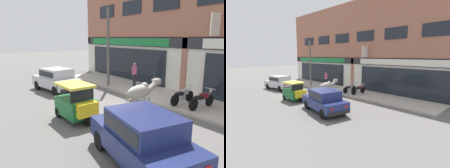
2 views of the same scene
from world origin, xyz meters
The scene contains 11 objects.
ground_plane centered at (0.00, 0.00, 0.00)m, with size 90.00×90.00×0.00m, color #605E5B.
sidewalk centered at (0.00, 3.72, 0.06)m, with size 19.00×3.05×0.13m, color #B7AFA3.
shop_building centered at (0.00, 5.51, 4.39)m, with size 23.00×1.40×9.20m.
cow centered at (1.13, 0.74, 1.01)m, with size 0.55×2.15×1.61m.
car_0 centered at (-5.14, -0.74, 0.81)m, with size 3.77×2.11×1.46m.
car_1 centered at (4.12, -2.03, 0.81)m, with size 3.79×2.18×1.46m.
auto_rickshaw centered at (0.18, -1.98, 0.66)m, with size 2.00×1.19×1.52m.
motorcycle_0 centered at (1.55, 3.15, 0.51)m, with size 0.52×1.81×0.88m.
motorcycle_1 centered at (2.54, 3.26, 0.51)m, with size 0.52×1.81×0.88m.
pedestrian centered at (-2.93, 3.91, 1.11)m, with size 0.32×0.48×1.60m.
utility_pole centered at (-4.01, 2.50, 2.70)m, with size 0.18×0.18×5.14m, color #595651.
Camera 2 is at (12.72, -8.95, 3.65)m, focal length 28.00 mm.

